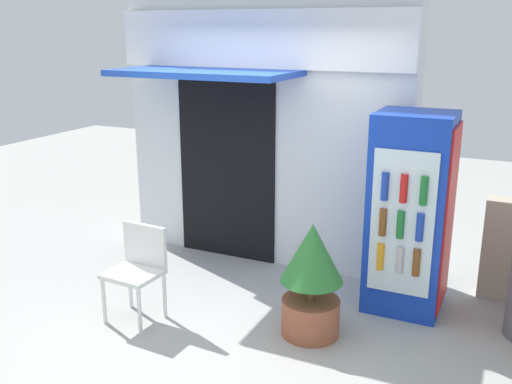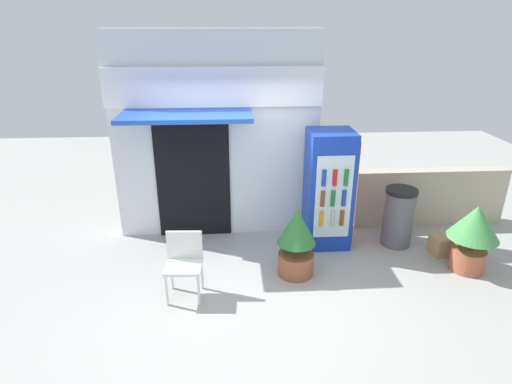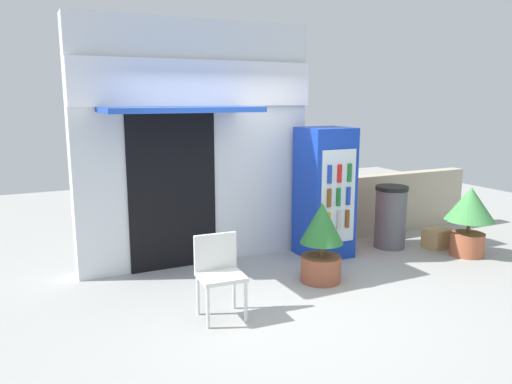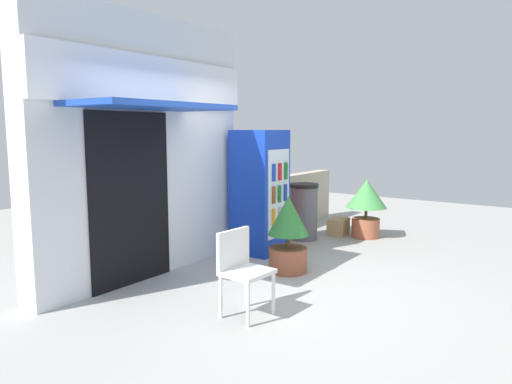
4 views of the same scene
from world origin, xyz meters
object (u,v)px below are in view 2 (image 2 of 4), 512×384
Objects in this scene: trash_bin at (398,217)px; cardboard_box at (445,245)px; potted_plant_near_shop at (297,240)px; plastic_chair at (184,260)px; drink_cooler at (329,189)px; potted_plant_curbside at (473,231)px.

trash_bin is 2.34× the size of cardboard_box.
plastic_chair is at bearing -166.16° from potted_plant_near_shop.
drink_cooler is 1.84× the size of potted_plant_near_shop.
drink_cooler is 1.17m from trash_bin.
plastic_chair is 0.86× the size of potted_plant_curbside.
drink_cooler is 1.84× the size of potted_plant_curbside.
drink_cooler is 1.11m from potted_plant_near_shop.
potted_plant_curbside reaches higher than plastic_chair.
trash_bin is (1.69, 0.73, -0.06)m from potted_plant_near_shop.
plastic_chair is at bearing -149.68° from drink_cooler.
trash_bin is (3.16, 1.09, -0.03)m from plastic_chair.
trash_bin reaches higher than cardboard_box.
potted_plant_near_shop is 2.48× the size of cardboard_box.
cardboard_box is at bearing -14.85° from drink_cooler.
potted_plant_curbside is 1.07m from trash_bin.
trash_bin is at bearing 19.12° from plastic_chair.
drink_cooler is at bearing 30.32° from plastic_chair.
trash_bin is (-0.72, 0.79, -0.14)m from potted_plant_curbside.
potted_plant_near_shop is 1.00× the size of potted_plant_curbside.
potted_plant_curbside reaches higher than cardboard_box.
cardboard_box is (2.31, 0.40, -0.38)m from potted_plant_near_shop.
potted_plant_curbside is at bearing -1.23° from potted_plant_near_shop.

